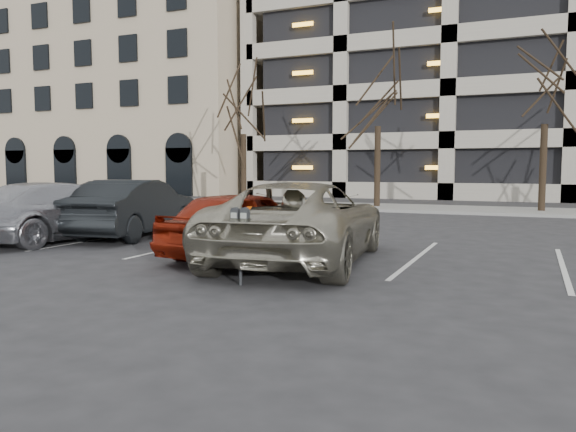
{
  "coord_description": "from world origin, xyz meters",
  "views": [
    {
      "loc": [
        3.58,
        -9.58,
        1.93
      ],
      "look_at": [
        -0.03,
        -1.26,
        1.14
      ],
      "focal_mm": 35.0,
      "sensor_mm": 36.0,
      "label": 1
    }
  ],
  "objects_px": {
    "tree_a": "(243,91)",
    "suv_silver": "(301,222)",
    "parking_meter": "(240,227)",
    "car_red": "(243,223)",
    "car_silver": "(62,211)",
    "tree_b": "(379,75)",
    "car_dark": "(135,208)",
    "tree_c": "(547,69)"
  },
  "relations": [
    {
      "from": "tree_a",
      "to": "suv_silver",
      "type": "xyz_separation_m",
      "value": [
        9.29,
        -15.04,
        -4.97
      ]
    },
    {
      "from": "tree_b",
      "to": "parking_meter",
      "type": "height_order",
      "value": "tree_b"
    },
    {
      "from": "tree_c",
      "to": "car_silver",
      "type": "xyz_separation_m",
      "value": [
        -11.73,
        -14.47,
        -5.15
      ]
    },
    {
      "from": "tree_a",
      "to": "car_dark",
      "type": "relative_size",
      "value": 1.67
    },
    {
      "from": "car_silver",
      "to": "suv_silver",
      "type": "bearing_deg",
      "value": -176.99
    },
    {
      "from": "car_red",
      "to": "car_dark",
      "type": "bearing_deg",
      "value": -16.47
    },
    {
      "from": "tree_a",
      "to": "car_silver",
      "type": "relative_size",
      "value": 1.51
    },
    {
      "from": "tree_c",
      "to": "car_dark",
      "type": "relative_size",
      "value": 1.71
    },
    {
      "from": "tree_b",
      "to": "car_silver",
      "type": "bearing_deg",
      "value": -108.09
    },
    {
      "from": "car_red",
      "to": "tree_c",
      "type": "bearing_deg",
      "value": -104.97
    },
    {
      "from": "tree_a",
      "to": "car_silver",
      "type": "bearing_deg",
      "value": -81.07
    },
    {
      "from": "car_silver",
      "to": "tree_a",
      "type": "bearing_deg",
      "value": -73.45
    },
    {
      "from": "tree_a",
      "to": "car_red",
      "type": "height_order",
      "value": "tree_a"
    },
    {
      "from": "car_red",
      "to": "car_dark",
      "type": "xyz_separation_m",
      "value": [
        -4.44,
        1.95,
        0.06
      ]
    },
    {
      "from": "parking_meter",
      "to": "car_red",
      "type": "distance_m",
      "value": 2.98
    },
    {
      "from": "car_silver",
      "to": "car_red",
      "type": "bearing_deg",
      "value": -177.03
    },
    {
      "from": "tree_a",
      "to": "car_dark",
      "type": "xyz_separation_m",
      "value": [
        3.47,
        -12.98,
        -4.99
      ]
    },
    {
      "from": "tree_a",
      "to": "suv_silver",
      "type": "relative_size",
      "value": 1.3
    },
    {
      "from": "tree_b",
      "to": "car_dark",
      "type": "relative_size",
      "value": 1.76
    },
    {
      "from": "parking_meter",
      "to": "tree_c",
      "type": "bearing_deg",
      "value": 71.1
    },
    {
      "from": "suv_silver",
      "to": "tree_b",
      "type": "bearing_deg",
      "value": -88.51
    },
    {
      "from": "tree_b",
      "to": "tree_c",
      "type": "distance_m",
      "value": 7.0
    },
    {
      "from": "parking_meter",
      "to": "car_red",
      "type": "bearing_deg",
      "value": 113.26
    },
    {
      "from": "parking_meter",
      "to": "car_silver",
      "type": "bearing_deg",
      "value": 152.27
    },
    {
      "from": "parking_meter",
      "to": "tree_a",
      "type": "bearing_deg",
      "value": 113.99
    },
    {
      "from": "suv_silver",
      "to": "car_red",
      "type": "xyz_separation_m",
      "value": [
        -1.38,
        0.11,
        -0.09
      ]
    },
    {
      "from": "car_red",
      "to": "car_silver",
      "type": "height_order",
      "value": "car_silver"
    },
    {
      "from": "parking_meter",
      "to": "suv_silver",
      "type": "xyz_separation_m",
      "value": [
        0.03,
        2.53,
        -0.14
      ]
    },
    {
      "from": "suv_silver",
      "to": "car_dark",
      "type": "distance_m",
      "value": 6.18
    },
    {
      "from": "car_red",
      "to": "car_dark",
      "type": "relative_size",
      "value": 0.89
    },
    {
      "from": "tree_a",
      "to": "parking_meter",
      "type": "distance_m",
      "value": 20.44
    },
    {
      "from": "parking_meter",
      "to": "car_silver",
      "type": "height_order",
      "value": "car_silver"
    },
    {
      "from": "tree_a",
      "to": "car_silver",
      "type": "height_order",
      "value": "tree_a"
    },
    {
      "from": "car_red",
      "to": "car_silver",
      "type": "xyz_separation_m",
      "value": [
        -5.64,
        0.46,
        0.04
      ]
    },
    {
      "from": "tree_a",
      "to": "car_red",
      "type": "relative_size",
      "value": 1.88
    },
    {
      "from": "parking_meter",
      "to": "car_red",
      "type": "xyz_separation_m",
      "value": [
        -1.35,
        2.64,
        -0.23
      ]
    },
    {
      "from": "tree_b",
      "to": "tree_c",
      "type": "relative_size",
      "value": 1.03
    },
    {
      "from": "tree_b",
      "to": "parking_meter",
      "type": "distance_m",
      "value": 18.45
    },
    {
      "from": "tree_b",
      "to": "parking_meter",
      "type": "xyz_separation_m",
      "value": [
        2.26,
        -17.57,
        -5.15
      ]
    },
    {
      "from": "car_silver",
      "to": "parking_meter",
      "type": "bearing_deg",
      "value": 163.68
    },
    {
      "from": "tree_a",
      "to": "car_silver",
      "type": "xyz_separation_m",
      "value": [
        2.27,
        -14.47,
        -5.01
      ]
    },
    {
      "from": "tree_a",
      "to": "tree_c",
      "type": "height_order",
      "value": "tree_c"
    }
  ]
}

